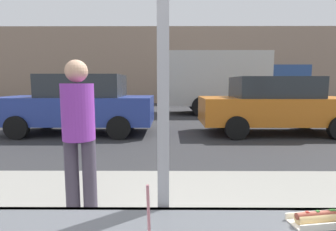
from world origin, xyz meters
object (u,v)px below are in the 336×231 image
Objects in this scene: hotdog_tray_near at (323,218)px; pedestrian at (79,130)px; parked_car_orange at (275,105)px; parked_car_blue at (80,104)px; box_truck at (230,81)px.

pedestrian reaches higher than hotdog_tray_near.
hotdog_tray_near is 7.26m from parked_car_orange.
hotdog_tray_near is 0.06× the size of parked_car_blue.
hotdog_tray_near is 12.28m from box_truck.
parked_car_blue is 5.85m from parked_car_orange.
hotdog_tray_near is at bearing -110.70° from parked_car_orange.
parked_car_blue is 7.78m from box_truck.
hotdog_tray_near is 0.16× the size of pedestrian.
parked_car_orange is 0.68× the size of box_truck.
parked_car_blue reaches higher than hotdog_tray_near.
pedestrian is (-3.93, -10.42, -0.58)m from box_truck.
parked_car_orange is 6.59m from pedestrian.
parked_car_orange is at bearing 51.90° from pedestrian.
hotdog_tray_near is 2.20m from pedestrian.
box_truck reaches higher than hotdog_tray_near.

